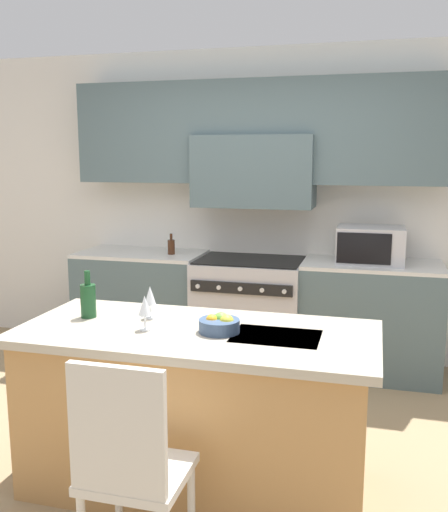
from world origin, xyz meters
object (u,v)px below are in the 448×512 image
range_stove (250,312)px  oil_bottle_on_counter (171,246)px  wine_glass_far (150,296)px  microwave (370,245)px  fruit_bowl (220,324)px  island_chair (129,463)px  wine_glass_near (145,307)px  wine_bottle (88,300)px

range_stove → oil_bottle_on_counter: bearing=-179.5°
wine_glass_far → oil_bottle_on_counter: 1.84m
microwave → fruit_bowl: (-0.72, -1.93, -0.15)m
fruit_bowl → island_chair: bearing=-102.3°
island_chair → wine_glass_near: bearing=107.2°
range_stove → microwave: (0.98, 0.02, 0.62)m
wine_glass_near → wine_glass_far: same height
wine_glass_far → wine_bottle: bearing=-169.1°
wine_bottle → island_chair: bearing=-53.8°
wine_glass_far → fruit_bowl: wine_glass_far is taller
wine_glass_far → fruit_bowl: 0.47m
island_chair → wine_glass_far: size_ratio=5.42×
microwave → wine_bottle: microwave is taller
wine_bottle → wine_glass_far: wine_bottle is taller
oil_bottle_on_counter → wine_glass_near: bearing=-73.5°
island_chair → wine_bottle: (-0.62, 0.84, 0.43)m
fruit_bowl → wine_glass_far: bearing=162.5°
microwave → oil_bottle_on_counter: size_ratio=2.89×
wine_glass_near → oil_bottle_on_counter: size_ratio=1.02×
microwave → range_stove: bearing=-178.9°
island_chair → fruit_bowl: bearing=77.7°
microwave → wine_glass_near: size_ratio=2.83×
wine_bottle → oil_bottle_on_counter: wine_bottle is taller
range_stove → island_chair: 2.69m
wine_glass_near → fruit_bowl: size_ratio=0.87×
range_stove → wine_glass_far: 1.87m
wine_glass_near → wine_glass_far: (-0.06, 0.21, 0.00)m
range_stove → oil_bottle_on_counter: oil_bottle_on_counter is taller
wine_bottle → oil_bottle_on_counter: 1.84m
microwave → oil_bottle_on_counter: microwave is taller
wine_glass_near → fruit_bowl: bearing=10.3°
range_stove → wine_glass_far: (-0.18, -1.77, 0.55)m
island_chair → range_stove: bearing=92.0°
wine_bottle → wine_glass_near: size_ratio=1.44×
microwave → fruit_bowl: size_ratio=2.48×
wine_bottle → wine_glass_near: bearing=-19.5°
fruit_bowl → oil_bottle_on_counter: bearing=116.9°
island_chair → wine_bottle: size_ratio=3.78×
wine_glass_far → oil_bottle_on_counter: (-0.53, 1.77, -0.01)m
fruit_bowl → microwave: bearing=69.6°
fruit_bowl → wine_glass_near: bearing=-169.7°
range_stove → oil_bottle_on_counter: size_ratio=5.04×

